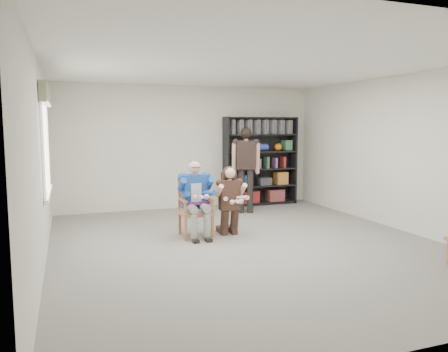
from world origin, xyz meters
name	(u,v)px	position (x,y,z in m)	size (l,w,h in m)	color
room_shell	(249,157)	(0.00, 0.00, 1.40)	(6.00, 7.00, 2.80)	silver
floor	(249,245)	(0.00, 0.00, 0.00)	(6.00, 7.00, 0.01)	slate
window_left	(47,143)	(-2.95, 1.00, 1.63)	(0.16, 2.00, 1.75)	white
armchair	(196,208)	(-0.64, 0.81, 0.50)	(0.58, 0.56, 1.00)	#AC6846
seated_man	(196,199)	(-0.64, 0.81, 0.65)	(0.56, 0.78, 1.30)	navy
kneeling_woman	(230,201)	(-0.06, 0.69, 0.60)	(0.50, 0.80, 1.19)	#321B16
bookshelf	(260,161)	(1.70, 3.28, 1.05)	(1.80, 0.38, 2.10)	black
standing_man	(246,171)	(0.96, 2.42, 0.92)	(0.57, 0.32, 1.85)	black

